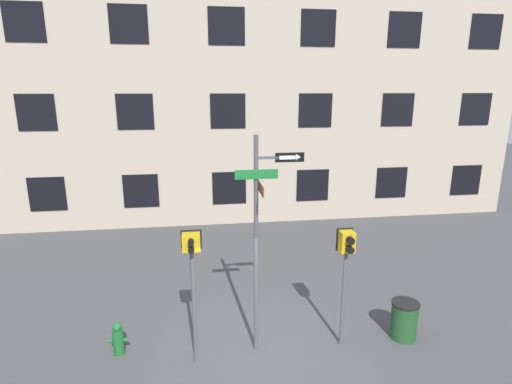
# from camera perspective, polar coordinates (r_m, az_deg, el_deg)

# --- Properties ---
(ground_plane) EXTENTS (60.00, 60.00, 0.00)m
(ground_plane) POSITION_cam_1_polar(r_m,az_deg,el_deg) (8.81, 0.84, -22.82)
(ground_plane) COLOR #424244
(building_facade) EXTENTS (24.00, 0.64, 12.07)m
(building_facade) POSITION_cam_1_polar(r_m,az_deg,el_deg) (15.81, -4.22, 16.99)
(building_facade) COLOR tan
(building_facade) RESTS_ON ground_plane
(street_sign_pole) EXTENTS (1.33, 1.06, 4.52)m
(street_sign_pole) POSITION_cam_1_polar(r_m,az_deg,el_deg) (7.84, 0.55, -5.41)
(street_sign_pole) COLOR #4C4C51
(street_sign_pole) RESTS_ON ground_plane
(pedestrian_signal_left) EXTENTS (0.40, 0.40, 2.76)m
(pedestrian_signal_left) POSITION_cam_1_polar(r_m,az_deg,el_deg) (7.76, -9.12, -10.01)
(pedestrian_signal_left) COLOR #4C4C51
(pedestrian_signal_left) RESTS_ON ground_plane
(pedestrian_signal_right) EXTENTS (0.34, 0.40, 2.60)m
(pedestrian_signal_right) POSITION_cam_1_polar(r_m,az_deg,el_deg) (8.42, 12.74, -9.03)
(pedestrian_signal_right) COLOR #4C4C51
(pedestrian_signal_right) RESTS_ON ground_plane
(fire_hydrant) EXTENTS (0.38, 0.22, 0.71)m
(fire_hydrant) POSITION_cam_1_polar(r_m,az_deg,el_deg) (9.22, -19.08, -19.20)
(fire_hydrant) COLOR #196028
(fire_hydrant) RESTS_ON ground_plane
(trash_bin) EXTENTS (0.60, 0.60, 0.85)m
(trash_bin) POSITION_cam_1_polar(r_m,az_deg,el_deg) (9.75, 20.39, -16.74)
(trash_bin) COLOR #1E4723
(trash_bin) RESTS_ON ground_plane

